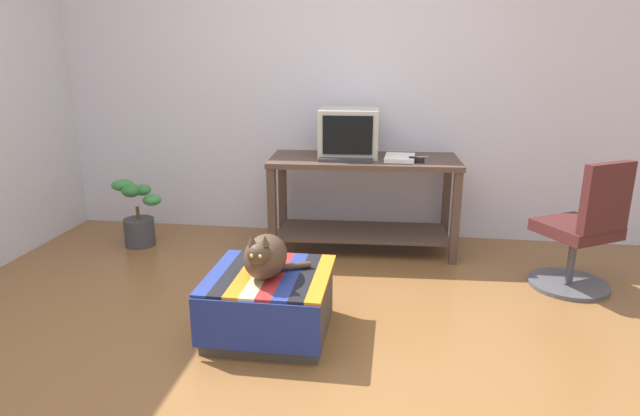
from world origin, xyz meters
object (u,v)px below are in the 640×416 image
at_px(book, 400,158).
at_px(stapler, 416,160).
at_px(ottoman_with_blanket, 270,303).
at_px(potted_plant, 138,216).
at_px(keyboard, 346,159).
at_px(tv_monitor, 349,133).
at_px(office_chair, 582,235).
at_px(cat, 265,256).
at_px(desk, 363,188).

relative_size(book, stapler, 2.68).
bearing_deg(book, ottoman_with_blanket, -113.99).
distance_m(potted_plant, stapler, 2.27).
bearing_deg(keyboard, stapler, 1.57).
xyz_separation_m(keyboard, potted_plant, (-1.69, -0.03, -0.51)).
bearing_deg(book, potted_plant, -173.42).
relative_size(tv_monitor, office_chair, 0.53).
xyz_separation_m(keyboard, cat, (-0.30, -1.32, -0.28)).
relative_size(tv_monitor, ottoman_with_blanket, 0.71).
height_order(office_chair, stapler, office_chair).
distance_m(ottoman_with_blanket, stapler, 1.64).
bearing_deg(cat, potted_plant, 137.71).
xyz_separation_m(potted_plant, office_chair, (3.28, -0.40, 0.14)).
xyz_separation_m(keyboard, office_chair, (1.59, -0.43, -0.37)).
relative_size(desk, ottoman_with_blanket, 2.21).
xyz_separation_m(desk, book, (0.27, -0.03, 0.25)).
bearing_deg(tv_monitor, book, -17.27).
relative_size(keyboard, ottoman_with_blanket, 0.60).
bearing_deg(office_chair, tv_monitor, -53.22).
relative_size(desk, office_chair, 1.66).
xyz_separation_m(keyboard, stapler, (0.52, 0.02, 0.01)).
bearing_deg(ottoman_with_blanket, keyboard, 76.87).
distance_m(keyboard, stapler, 0.52).
xyz_separation_m(tv_monitor, potted_plant, (-1.69, -0.24, -0.68)).
bearing_deg(desk, tv_monitor, 147.99).
bearing_deg(keyboard, cat, -103.54).
distance_m(tv_monitor, ottoman_with_blanket, 1.69).
distance_m(tv_monitor, cat, 1.63).
bearing_deg(cat, desk, 74.35).
height_order(book, office_chair, office_chair).
xyz_separation_m(tv_monitor, keyboard, (0.00, -0.21, -0.17)).
bearing_deg(potted_plant, keyboard, 1.11).
xyz_separation_m(desk, potted_plant, (-1.81, -0.17, -0.26)).
distance_m(desk, potted_plant, 1.84).
bearing_deg(desk, ottoman_with_blanket, -109.75).
distance_m(desk, office_chair, 1.58).
bearing_deg(desk, stapler, -20.17).
xyz_separation_m(book, potted_plant, (-2.09, -0.14, -0.52)).
xyz_separation_m(desk, ottoman_with_blanket, (-0.42, -1.42, -0.33)).
xyz_separation_m(ottoman_with_blanket, stapler, (0.82, 1.30, 0.59)).
height_order(cat, stapler, stapler).
distance_m(potted_plant, office_chair, 3.31).
bearing_deg(cat, ottoman_with_blanket, 83.05).
bearing_deg(stapler, book, 80.24).
bearing_deg(desk, keyboard, -135.03).
distance_m(cat, potted_plant, 1.91).
height_order(keyboard, office_chair, office_chair).
height_order(book, cat, book).
distance_m(desk, book, 0.37).
bearing_deg(stapler, keyboard, 119.11).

